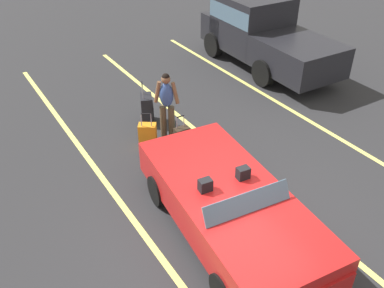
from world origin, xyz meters
TOP-DOWN VIEW (x-y plane):
  - ground_plane at (0.00, 0.00)m, footprint 80.00×80.00m
  - lot_line_near at (0.00, -1.31)m, footprint 18.00×0.12m
  - lot_line_mid at (0.00, 1.39)m, footprint 18.00×0.12m
  - lot_line_far at (0.00, 4.09)m, footprint 18.00×0.12m
  - convertible_car at (0.21, -0.02)m, footprint 4.30×2.20m
  - suitcase_large_black at (-4.18, 0.57)m, footprint 0.55×0.45m
  - suitcase_medium_bright at (-3.14, 0.04)m, footprint 0.43×0.47m
  - suitcase_small_carryon at (-2.76, 0.72)m, footprint 0.21×0.35m
  - traveler_person at (-3.30, 0.66)m, footprint 0.45×0.52m
  - parked_pickup_truck_near at (-5.56, 5.38)m, footprint 5.06×2.20m

SIDE VIEW (x-z plane):
  - ground_plane at x=0.00m, z-range 0.00..0.00m
  - lot_line_near at x=0.00m, z-range 0.00..0.00m
  - lot_line_mid at x=0.00m, z-range 0.00..0.00m
  - lot_line_far at x=0.00m, z-range 0.00..0.00m
  - suitcase_small_carryon at x=-2.76m, z-range -0.14..0.65m
  - suitcase_medium_bright at x=-3.14m, z-range -0.17..0.79m
  - suitcase_large_black at x=-4.18m, z-range -0.17..0.91m
  - convertible_car at x=0.21m, z-range -0.03..1.21m
  - traveler_person at x=-3.30m, z-range 0.10..1.76m
  - parked_pickup_truck_near at x=-5.56m, z-range 0.06..2.16m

